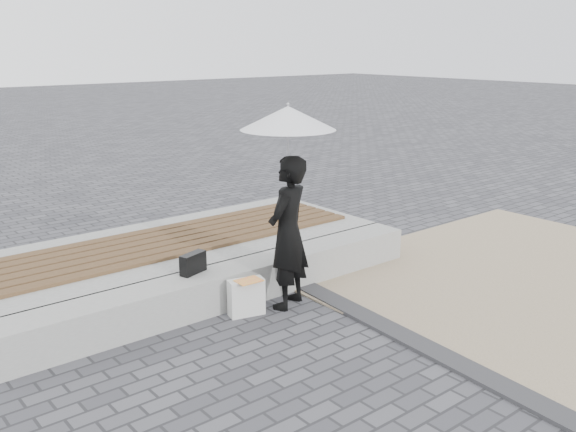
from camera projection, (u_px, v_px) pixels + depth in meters
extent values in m
plane|color=#4B4B50|center=(332.00, 355.00, 5.71)|extent=(80.00, 80.00, 0.00)
cube|color=tan|center=(564.00, 287.00, 7.28)|extent=(5.00, 5.00, 0.02)
cube|color=#323234|center=(429.00, 349.00, 5.79)|extent=(0.61, 5.20, 0.04)
cube|color=#A2A29D|center=(232.00, 284.00, 6.86)|extent=(5.00, 0.45, 0.40)
cube|color=#A3A49F|center=(177.00, 256.00, 7.76)|extent=(5.00, 2.00, 0.40)
imported|color=black|center=(288.00, 233.00, 6.59)|extent=(0.70, 0.60, 1.64)
cylinder|color=#B0B0B5|center=(288.00, 177.00, 6.43)|extent=(0.02, 0.02, 0.97)
cone|color=silver|center=(288.00, 118.00, 6.27)|extent=(0.97, 0.97, 0.24)
sphere|color=#B0B0B5|center=(288.00, 104.00, 6.24)|extent=(0.03, 0.03, 0.03)
cube|color=black|center=(193.00, 263.00, 6.59)|extent=(0.33, 0.20, 0.22)
cube|color=silver|center=(246.00, 297.00, 6.52)|extent=(0.40, 0.24, 0.39)
cube|color=#F34640|center=(249.00, 281.00, 6.43)|extent=(0.27, 0.20, 0.01)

